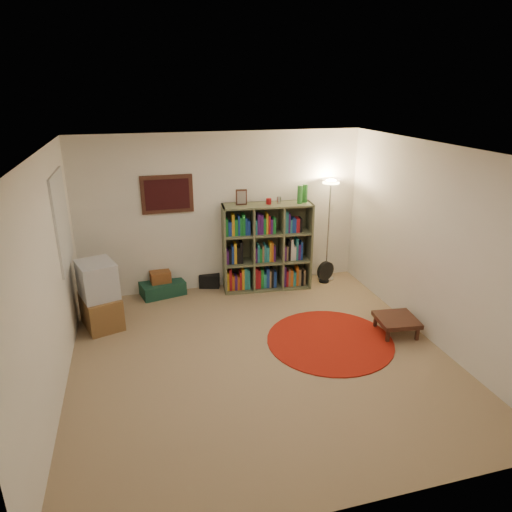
{
  "coord_description": "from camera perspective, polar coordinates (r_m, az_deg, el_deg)",
  "views": [
    {
      "loc": [
        -1.31,
        -4.65,
        3.13
      ],
      "look_at": [
        0.1,
        0.6,
        1.1
      ],
      "focal_mm": 32.0,
      "sensor_mm": 36.0,
      "label": 1
    }
  ],
  "objects": [
    {
      "name": "paper_towel",
      "position": [
        7.47,
        -2.62,
        -3.27
      ],
      "size": [
        0.15,
        0.15,
        0.25
      ],
      "rotation": [
        0.0,
        0.0,
        0.33
      ],
      "color": "silver",
      "rests_on": "ground"
    },
    {
      "name": "floor_lamp",
      "position": [
        7.55,
        9.25,
        7.28
      ],
      "size": [
        0.34,
        0.34,
        1.73
      ],
      "rotation": [
        0.0,
        0.0,
        -0.01
      ],
      "color": "silver",
      "rests_on": "ground"
    },
    {
      "name": "bookshelf",
      "position": [
        7.32,
        1.22,
        0.97
      ],
      "size": [
        1.44,
        0.53,
        1.69
      ],
      "rotation": [
        0.0,
        0.0,
        -0.09
      ],
      "color": "#5E6241",
      "rests_on": "ground"
    },
    {
      "name": "red_rug",
      "position": [
        6.14,
        9.22,
        -10.37
      ],
      "size": [
        1.65,
        1.65,
        0.01
      ],
      "color": "maroon",
      "rests_on": "ground"
    },
    {
      "name": "duffel_bag",
      "position": [
        7.63,
        -5.8,
        -2.93
      ],
      "size": [
        0.39,
        0.35,
        0.23
      ],
      "rotation": [
        0.0,
        0.0,
        -0.29
      ],
      "color": "black",
      "rests_on": "ground"
    },
    {
      "name": "tv_stand",
      "position": [
        6.58,
        -18.96,
        -4.72
      ],
      "size": [
        0.62,
        0.75,
        0.94
      ],
      "rotation": [
        0.0,
        0.0,
        0.31
      ],
      "color": "brown",
      "rests_on": "ground"
    },
    {
      "name": "side_table",
      "position": [
        6.42,
        17.17,
        -7.68
      ],
      "size": [
        0.57,
        0.57,
        0.23
      ],
      "rotation": [
        0.0,
        0.0,
        -0.12
      ],
      "color": "#371B13",
      "rests_on": "ground"
    },
    {
      "name": "suitcase",
      "position": [
        7.45,
        -11.63,
        -3.91
      ],
      "size": [
        0.75,
        0.57,
        0.22
      ],
      "rotation": [
        0.0,
        0.0,
        0.23
      ],
      "color": "#153B2C",
      "rests_on": "ground"
    },
    {
      "name": "room",
      "position": [
        5.21,
        -0.07,
        -0.55
      ],
      "size": [
        4.54,
        4.54,
        2.54
      ],
      "color": "#987B59",
      "rests_on": "ground"
    },
    {
      "name": "wicker_basket",
      "position": [
        7.36,
        -11.86,
        -2.56
      ],
      "size": [
        0.33,
        0.26,
        0.18
      ],
      "rotation": [
        0.0,
        0.0,
        0.12
      ],
      "color": "brown",
      "rests_on": "suitcase"
    },
    {
      "name": "floor_fan",
      "position": [
        7.79,
        8.65,
        -1.98
      ],
      "size": [
        0.33,
        0.22,
        0.37
      ],
      "rotation": [
        0.0,
        0.0,
        0.34
      ],
      "color": "black",
      "rests_on": "ground"
    }
  ]
}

